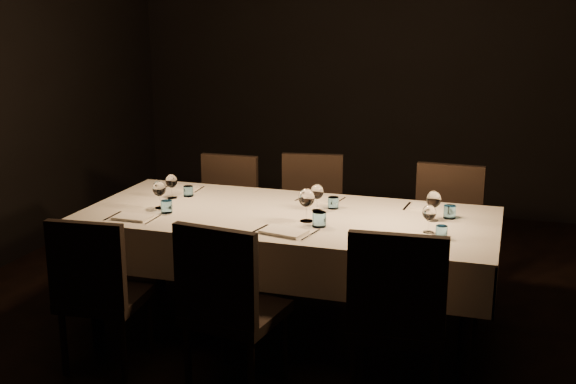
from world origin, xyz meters
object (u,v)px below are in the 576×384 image
(chair_near_center, at_px, (228,302))
(chair_far_left, at_px, (225,211))
(chair_near_left, at_px, (97,287))
(chair_far_right, at_px, (446,229))
(dining_table, at_px, (288,225))
(chair_near_right, at_px, (398,312))
(chair_far_center, at_px, (310,213))

(chair_near_center, height_order, chair_far_left, chair_near_center)
(chair_near_center, relative_size, chair_far_left, 1.04)
(chair_near_left, distance_m, chair_far_right, 2.34)
(chair_far_right, bearing_deg, chair_far_left, -178.24)
(dining_table, bearing_deg, chair_near_right, -43.24)
(chair_near_left, height_order, chair_near_right, chair_near_right)
(chair_near_right, bearing_deg, dining_table, -47.05)
(chair_near_right, distance_m, chair_far_left, 2.16)
(chair_near_center, xyz_separation_m, chair_near_right, (0.86, 0.11, 0.01))
(dining_table, distance_m, chair_far_center, 0.89)
(chair_near_right, bearing_deg, chair_far_right, -97.10)
(dining_table, relative_size, chair_near_center, 2.64)
(dining_table, xyz_separation_m, chair_near_center, (-0.05, -0.86, -0.16))
(chair_near_left, xyz_separation_m, chair_near_center, (0.78, -0.02, 0.02))
(dining_table, xyz_separation_m, chair_far_center, (-0.10, 0.86, -0.17))
(chair_far_left, bearing_deg, chair_near_left, -94.73)
(chair_near_right, xyz_separation_m, chair_far_left, (-1.54, 1.52, -0.03))
(dining_table, bearing_deg, chair_far_right, 39.59)
(chair_near_center, bearing_deg, chair_near_left, 6.18)
(chair_far_right, bearing_deg, chair_far_center, 175.21)
(chair_near_left, distance_m, chair_far_left, 1.60)
(chair_far_left, xyz_separation_m, chair_far_center, (0.63, 0.11, 0.01))
(chair_near_center, height_order, chair_far_right, same)
(chair_far_center, bearing_deg, chair_near_left, -122.71)
(chair_near_center, distance_m, chair_far_center, 1.73)
(chair_near_center, relative_size, chair_far_right, 1.00)
(dining_table, xyz_separation_m, chair_near_right, (0.81, -0.76, -0.15))
(dining_table, height_order, chair_near_right, chair_near_right)
(dining_table, height_order, chair_far_left, chair_far_left)
(dining_table, xyz_separation_m, chair_far_right, (0.89, 0.74, -0.16))
(dining_table, relative_size, chair_far_left, 2.75)
(dining_table, bearing_deg, chair_near_left, -134.70)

